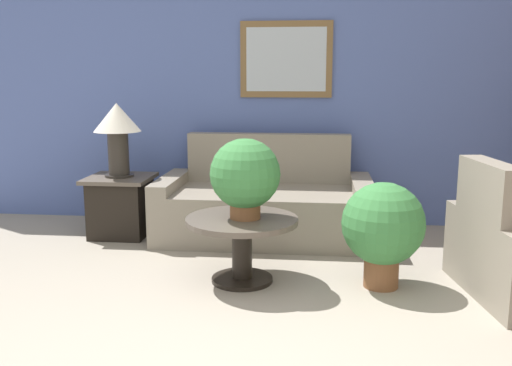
# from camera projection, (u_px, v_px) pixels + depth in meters

# --- Properties ---
(wall_back) EXTENTS (7.17, 0.09, 2.60)m
(wall_back) POSITION_uv_depth(u_px,v_px,m) (273.00, 92.00, 5.61)
(wall_back) COLOR #5166A8
(wall_back) RESTS_ON ground_plane
(couch_main) EXTENTS (1.92, 0.98, 0.92)m
(couch_main) POSITION_uv_depth(u_px,v_px,m) (265.00, 206.00, 5.23)
(couch_main) COLOR gray
(couch_main) RESTS_ON ground_plane
(coffee_table) EXTENTS (0.80, 0.80, 0.47)m
(coffee_table) POSITION_uv_depth(u_px,v_px,m) (242.00, 235.00, 4.07)
(coffee_table) COLOR black
(coffee_table) RESTS_ON ground_plane
(side_table) EXTENTS (0.58, 0.58, 0.55)m
(side_table) POSITION_uv_depth(u_px,v_px,m) (121.00, 205.00, 5.27)
(side_table) COLOR black
(side_table) RESTS_ON ground_plane
(table_lamp) EXTENTS (0.43, 0.43, 0.67)m
(table_lamp) POSITION_uv_depth(u_px,v_px,m) (117.00, 127.00, 5.13)
(table_lamp) COLOR #2D2823
(table_lamp) RESTS_ON side_table
(potted_plant_on_table) EXTENTS (0.50, 0.50, 0.57)m
(potted_plant_on_table) POSITION_uv_depth(u_px,v_px,m) (245.00, 175.00, 3.97)
(potted_plant_on_table) COLOR brown
(potted_plant_on_table) RESTS_ON coffee_table
(potted_plant_floor) EXTENTS (0.58, 0.58, 0.75)m
(potted_plant_floor) POSITION_uv_depth(u_px,v_px,m) (383.00, 227.00, 3.95)
(potted_plant_floor) COLOR brown
(potted_plant_floor) RESTS_ON ground_plane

